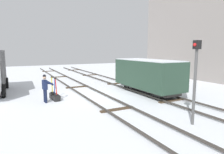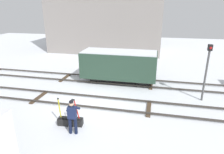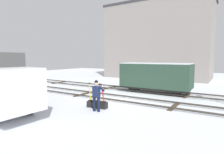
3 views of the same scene
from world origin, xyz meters
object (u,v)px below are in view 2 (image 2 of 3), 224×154
switch_lever_frame (70,120)px  signal_post (207,67)px  rail_worker (72,115)px  freight_car_far_end (119,65)px

switch_lever_frame → signal_post: (6.95, 4.40, 1.94)m
rail_worker → signal_post: (6.54, 5.00, 1.23)m
switch_lever_frame → freight_car_far_end: 6.60m
freight_car_far_end → rail_worker: bearing=-96.9°
rail_worker → signal_post: 8.32m
signal_post → rail_worker: bearing=-142.6°
switch_lever_frame → rail_worker: (0.42, -0.60, 0.71)m
signal_post → freight_car_far_end: bearing=161.0°
switch_lever_frame → signal_post: signal_post is taller
freight_car_far_end → switch_lever_frame: bearing=-101.2°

